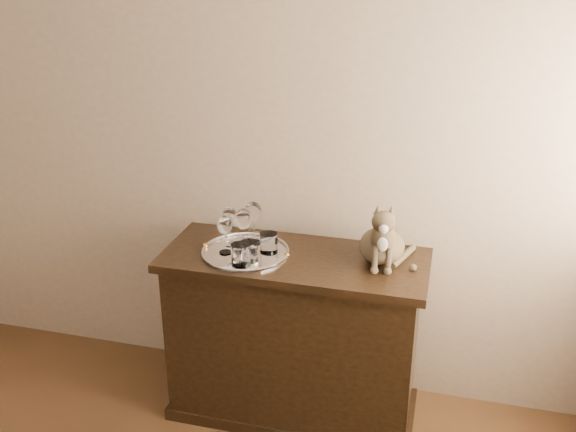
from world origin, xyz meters
name	(u,v)px	position (x,y,z in m)	size (l,w,h in m)	color
wall_back	(191,123)	(0.00, 2.25, 1.35)	(4.00, 0.10, 2.70)	tan
sideboard	(294,337)	(0.60, 1.94, 0.42)	(1.20, 0.50, 0.85)	black
tray	(246,253)	(0.38, 1.91, 0.85)	(0.40, 0.40, 0.01)	silver
wine_glass_a	(230,226)	(0.29, 1.97, 0.95)	(0.07, 0.07, 0.19)	white
wine_glass_b	(253,223)	(0.38, 2.02, 0.96)	(0.08, 0.08, 0.21)	white
wine_glass_c	(225,235)	(0.29, 1.88, 0.95)	(0.07, 0.07, 0.18)	silver
wine_glass_d	(243,230)	(0.37, 1.92, 0.96)	(0.08, 0.08, 0.21)	silver
tumbler_a	(249,251)	(0.42, 1.83, 0.90)	(0.08, 0.08, 0.09)	silver
tumbler_b	(241,255)	(0.40, 1.79, 0.91)	(0.09, 0.09, 0.10)	white
tumbler_c	(269,243)	(0.48, 1.94, 0.90)	(0.08, 0.08, 0.09)	white
cat	(383,230)	(0.98, 1.99, 1.00)	(0.30, 0.28, 0.31)	brown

